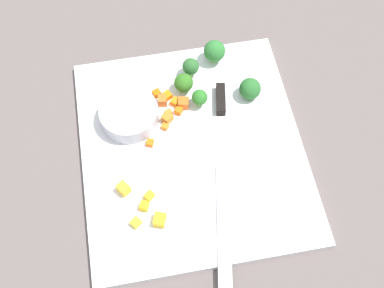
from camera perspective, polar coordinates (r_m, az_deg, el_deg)
ground_plane at (r=0.83m, az=0.00°, el=-0.72°), size 4.00×4.00×0.00m
cutting_board at (r=0.82m, az=0.00°, el=-0.53°), size 0.41×0.37×0.01m
prep_bowl at (r=0.84m, az=-7.30°, el=3.40°), size 0.10×0.10×0.03m
chef_knife at (r=0.81m, az=3.50°, el=-0.90°), size 0.35×0.08×0.02m
carrot_dice_0 at (r=0.85m, az=-1.33°, el=4.72°), size 0.02×0.02×0.02m
carrot_dice_1 at (r=0.87m, az=-2.88°, el=5.63°), size 0.02×0.02×0.01m
carrot_dice_2 at (r=0.87m, az=-4.12°, el=5.87°), size 0.02×0.02×0.01m
carrot_dice_3 at (r=0.82m, az=-4.90°, el=0.14°), size 0.01×0.01×0.01m
carrot_dice_4 at (r=0.86m, az=-3.45°, el=5.07°), size 0.02×0.02×0.02m
carrot_dice_5 at (r=0.86m, az=-1.96°, el=4.94°), size 0.02×0.02×0.01m
carrot_dice_6 at (r=0.84m, az=-2.89°, el=3.03°), size 0.02×0.02×0.01m
carrot_dice_7 at (r=0.85m, az=-1.53°, el=3.91°), size 0.02×0.02×0.01m
carrot_dice_8 at (r=0.83m, az=-3.15°, el=2.03°), size 0.01×0.01×0.01m
carrot_dice_9 at (r=0.85m, az=-2.78°, el=3.63°), size 0.01×0.01×0.01m
pepper_dice_0 at (r=0.78m, az=-4.98°, el=-6.02°), size 0.02×0.02×0.01m
pepper_dice_1 at (r=0.78m, az=-7.95°, el=-5.16°), size 0.02×0.02×0.02m
pepper_dice_2 at (r=0.76m, az=-3.77°, el=-8.78°), size 0.02×0.02×0.02m
pepper_dice_3 at (r=0.76m, az=-6.53°, el=-9.05°), size 0.02×0.02×0.01m
pepper_dice_4 at (r=0.77m, az=-5.55°, el=-7.17°), size 0.02×0.02×0.01m
broccoli_floret_0 at (r=0.90m, az=2.63°, el=10.71°), size 0.04×0.04×0.05m
broccoli_floret_1 at (r=0.84m, az=0.88°, el=5.41°), size 0.03×0.03×0.04m
broccoli_floret_2 at (r=0.86m, az=-0.97°, el=7.10°), size 0.03×0.03×0.04m
broccoli_floret_3 at (r=0.86m, az=6.75°, el=6.37°), size 0.04×0.04×0.04m
broccoli_floret_4 at (r=0.88m, az=-0.16°, el=8.96°), size 0.03×0.03×0.04m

